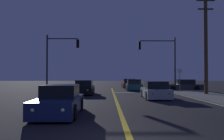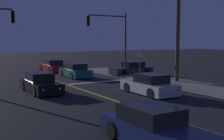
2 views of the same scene
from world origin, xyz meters
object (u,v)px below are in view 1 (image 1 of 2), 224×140
at_px(street_sign_corner, 180,77).
at_px(traffic_signal_near_right, 162,55).
at_px(car_far_approaching_red, 129,84).
at_px(car_following_oncoming_navy, 60,102).
at_px(car_parked_curb_silver, 155,91).
at_px(car_distant_tail_charcoal, 183,86).
at_px(car_side_waiting_teal, 134,86).
at_px(utility_pole_right, 206,43).
at_px(car_lead_oncoming_black, 84,88).
at_px(traffic_signal_far_left, 58,54).

bearing_deg(street_sign_corner, traffic_signal_near_right, 113.04).
height_order(car_far_approaching_red, car_following_oncoming_navy, same).
bearing_deg(car_parked_curb_silver, car_distant_tail_charcoal, 62.76).
height_order(car_parked_curb_silver, car_side_waiting_teal, same).
height_order(car_far_approaching_red, traffic_signal_near_right, traffic_signal_near_right).
bearing_deg(street_sign_corner, car_side_waiting_teal, 133.38).
bearing_deg(utility_pole_right, car_far_approaching_red, 112.31).
relative_size(car_parked_curb_silver, street_sign_corner, 1.75).
xyz_separation_m(car_far_approaching_red, car_following_oncoming_navy, (-5.31, -24.51, -0.00)).
xyz_separation_m(car_following_oncoming_navy, traffic_signal_near_right, (8.44, 16.64, 3.56)).
relative_size(car_parked_curb_silver, car_far_approaching_red, 0.94).
height_order(car_lead_oncoming_black, street_sign_corner, street_sign_corner).
distance_m(car_lead_oncoming_black, traffic_signal_near_right, 10.29).
bearing_deg(car_far_approaching_red, car_side_waiting_teal, -90.31).
distance_m(car_parked_curb_silver, car_distant_tail_charcoal, 10.73).
xyz_separation_m(car_parked_curb_silver, car_following_oncoming_navy, (-5.89, -7.71, 0.00)).
bearing_deg(car_distant_tail_charcoal, car_following_oncoming_navy, 148.50).
distance_m(car_side_waiting_teal, car_lead_oncoming_black, 8.31).
bearing_deg(traffic_signal_near_right, car_side_waiting_teal, -29.24).
height_order(car_distant_tail_charcoal, street_sign_corner, street_sign_corner).
relative_size(traffic_signal_far_left, utility_pole_right, 0.67).
bearing_deg(car_far_approaching_red, utility_pole_right, -68.36).
bearing_deg(car_parked_curb_silver, car_side_waiting_teal, 94.26).
height_order(car_parked_curb_silver, car_following_oncoming_navy, same).
bearing_deg(traffic_signal_near_right, car_distant_tail_charcoal, -169.38).
xyz_separation_m(car_far_approaching_red, car_lead_oncoming_black, (-5.37, -12.45, -0.00)).
xyz_separation_m(car_parked_curb_silver, street_sign_corner, (3.74, 6.13, 1.10)).
bearing_deg(car_far_approaching_red, traffic_signal_far_left, -133.14).
distance_m(car_distant_tail_charcoal, utility_pole_right, 7.77).
bearing_deg(car_lead_oncoming_black, traffic_signal_far_left, -45.38).
height_order(car_following_oncoming_navy, car_distant_tail_charcoal, same).
xyz_separation_m(traffic_signal_far_left, utility_pole_right, (14.21, -4.66, 0.66)).
relative_size(car_far_approaching_red, utility_pole_right, 0.51).
xyz_separation_m(car_lead_oncoming_black, utility_pole_right, (11.09, -1.49, 4.18)).
bearing_deg(car_far_approaching_red, traffic_signal_near_right, -69.00).
distance_m(utility_pole_right, street_sign_corner, 4.70).
height_order(car_distant_tail_charcoal, traffic_signal_far_left, traffic_signal_far_left).
bearing_deg(car_following_oncoming_navy, traffic_signal_near_right, -117.43).
xyz_separation_m(car_far_approaching_red, traffic_signal_far_left, (-8.49, -9.27, 3.51)).
distance_m(car_following_oncoming_navy, utility_pole_right, 15.84).
relative_size(car_following_oncoming_navy, utility_pole_right, 0.50).
bearing_deg(car_parked_curb_silver, street_sign_corner, 59.98).
xyz_separation_m(car_lead_oncoming_black, car_distant_tail_charcoal, (11.09, 5.06, -0.00)).
bearing_deg(car_far_approaching_red, car_parked_curb_silver, -88.70).
distance_m(car_far_approaching_red, car_distant_tail_charcoal, 9.34).
bearing_deg(car_side_waiting_teal, car_following_oncoming_navy, -105.14).
height_order(car_parked_curb_silver, street_sign_corner, street_sign_corner).
bearing_deg(utility_pole_right, car_distant_tail_charcoal, 90.05).
relative_size(car_side_waiting_teal, traffic_signal_far_left, 0.68).
bearing_deg(traffic_signal_far_left, car_lead_oncoming_black, -45.57).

